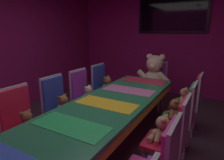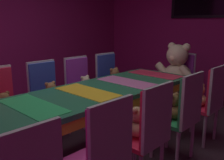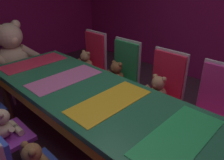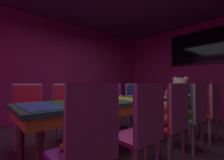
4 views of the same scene
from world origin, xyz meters
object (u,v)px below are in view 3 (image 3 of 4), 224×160
banquet_table (110,110)px  teddy_right_3 (116,74)px  chair_right_1 (215,103)px  chair_right_2 (165,85)px  chair_right_4 (93,58)px  teddy_right_4 (85,62)px  king_teddy_bear (13,51)px  throne_chair (10,59)px  teddy_left_3 (4,125)px  chair_right_3 (123,70)px  teddy_right_2 (157,90)px

banquet_table → teddy_right_3: size_ratio=10.09×
chair_right_1 → chair_right_2: size_ratio=1.00×
teddy_right_3 → chair_right_4: bearing=-104.2°
chair_right_1 → teddy_right_4: bearing=-85.6°
teddy_right_3 → king_teddy_bear: king_teddy_bear is taller
throne_chair → teddy_left_3: bearing=-24.9°
chair_right_2 → chair_right_3: 0.62m
chair_right_3 → chair_right_4: size_ratio=1.00×
chair_right_1 → throne_chair: size_ratio=1.00×
teddy_right_2 → king_teddy_bear: bearing=-69.9°
chair_right_4 → king_teddy_bear: 1.12m
banquet_table → teddy_right_3: 0.93m
teddy_left_3 → chair_right_3: size_ratio=0.29×
teddy_left_3 → throne_chair: bearing=65.1°
banquet_table → throne_chair: 2.08m
banquet_table → throne_chair: bearing=90.0°
chair_right_1 → teddy_right_4: chair_right_1 is taller
teddy_right_2 → chair_right_3: 0.64m
banquet_table → king_teddy_bear: king_teddy_bear is taller
chair_right_2 → throne_chair: 2.28m
banquet_table → teddy_right_3: teddy_right_3 is taller
teddy_right_2 → throne_chair: size_ratio=0.32×
teddy_right_2 → king_teddy_bear: (-0.71, 1.94, 0.17)m
chair_right_3 → chair_right_1: bearing=90.3°
teddy_right_2 → chair_right_1: bearing=104.8°
chair_right_2 → chair_right_4: same height
chair_right_3 → teddy_right_3: bearing=-0.0°
chair_right_1 → chair_right_2: bearing=-89.5°
throne_chair → teddy_right_3: bearing=25.5°
teddy_left_3 → king_teddy_bear: (0.70, 1.33, 0.18)m
teddy_left_3 → chair_right_1: size_ratio=0.29×
teddy_left_3 → teddy_right_4: bearing=24.0°
chair_right_1 → chair_right_4: same height
banquet_table → chair_right_2: (0.85, -0.03, -0.06)m
chair_right_3 → teddy_right_3: (-0.14, 0.00, -0.01)m
teddy_right_2 → king_teddy_bear: 2.07m
teddy_right_2 → banquet_table: bearing=-2.2°
chair_right_2 → teddy_right_2: size_ratio=3.15×
teddy_right_2 → teddy_right_3: bearing=-90.0°
teddy_right_2 → chair_right_4: chair_right_4 is taller
chair_right_3 → teddy_right_3: size_ratio=3.23×
teddy_left_3 → teddy_right_3: 1.41m
throne_chair → teddy_right_4: bearing=39.6°
banquet_table → teddy_left_3: banquet_table is taller
chair_right_1 → teddy_left_3: bearing=-36.9°
chair_right_4 → throne_chair: size_ratio=1.00×
teddy_right_2 → chair_right_3: size_ratio=0.32×
king_teddy_bear → teddy_right_2: bearing=20.1°
chair_right_1 → teddy_right_2: 0.58m
teddy_right_2 → teddy_right_4: teddy_right_2 is taller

